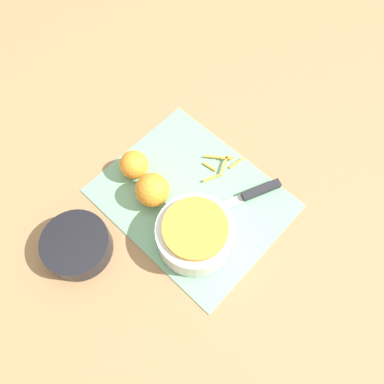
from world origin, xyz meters
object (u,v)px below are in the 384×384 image
object	(u,v)px
bowl_dark	(77,245)
knife	(253,193)
orange_left	(134,165)
bowl_speckled	(195,234)
orange_right	(152,190)

from	to	relation	value
bowl_dark	knife	xyz separation A→B (m)	(-0.20, -0.38, -0.02)
orange_left	bowl_speckled	bearing A→B (deg)	172.77
knife	bowl_dark	bearing A→B (deg)	-4.62
bowl_dark	orange_right	world-z (taller)	orange_right
knife	orange_right	xyz separation A→B (m)	(0.17, 0.17, 0.03)
bowl_speckled	orange_right	size ratio (longest dim) A/B	2.14
bowl_speckled	knife	size ratio (longest dim) A/B	0.81
bowl_speckled	orange_left	world-z (taller)	bowl_speckled
bowl_speckled	orange_left	bearing A→B (deg)	-7.23
bowl_dark	orange_left	bearing A→B (deg)	-76.67
bowl_speckled	bowl_dark	world-z (taller)	bowl_speckled
orange_left	orange_right	distance (m)	0.09
orange_right	orange_left	bearing A→B (deg)	-12.40
bowl_speckled	bowl_dark	distance (m)	0.27
knife	orange_left	distance (m)	0.30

